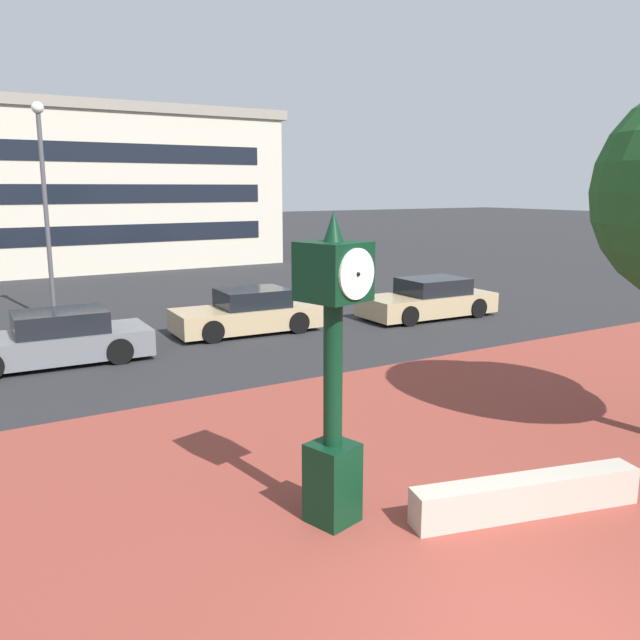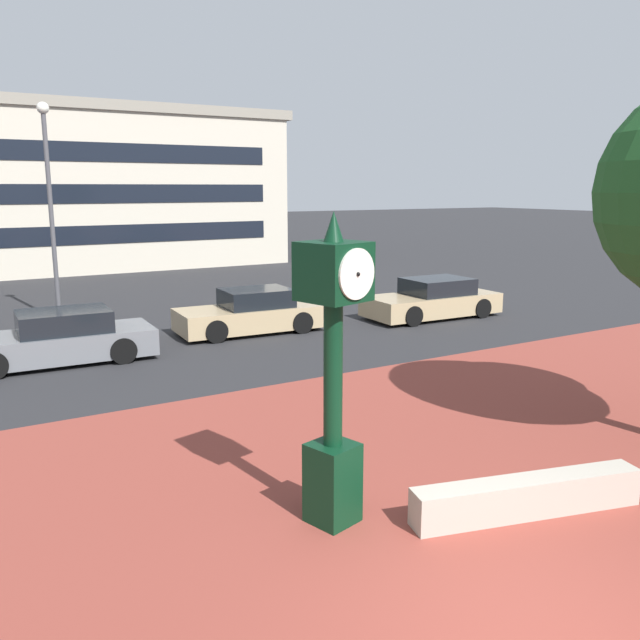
# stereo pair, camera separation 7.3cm
# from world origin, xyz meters

# --- Properties ---
(ground_plane) EXTENTS (200.00, 200.00, 0.00)m
(ground_plane) POSITION_xyz_m (0.00, 0.00, 0.00)
(ground_plane) COLOR #262628
(plaza_brick_paving) EXTENTS (44.00, 12.46, 0.01)m
(plaza_brick_paving) POSITION_xyz_m (0.00, 2.23, 0.00)
(plaza_brick_paving) COLOR brown
(plaza_brick_paving) RESTS_ON ground
(planter_wall) EXTENTS (3.20, 1.19, 0.50)m
(planter_wall) POSITION_xyz_m (1.77, 1.64, 0.25)
(planter_wall) COLOR #ADA393
(planter_wall) RESTS_ON ground
(street_clock) EXTENTS (0.86, 0.89, 3.93)m
(street_clock) POSITION_xyz_m (-0.51, 2.79, 2.02)
(street_clock) COLOR black
(street_clock) RESTS_ON ground
(car_street_near) EXTENTS (4.32, 2.03, 1.28)m
(car_street_near) POSITION_xyz_m (3.33, 13.54, 0.57)
(car_street_near) COLOR tan
(car_street_near) RESTS_ON ground
(car_street_far) EXTENTS (4.56, 2.08, 1.28)m
(car_street_far) POSITION_xyz_m (9.42, 12.59, 0.57)
(car_street_far) COLOR tan
(car_street_far) RESTS_ON ground
(car_street_distant) EXTENTS (4.65, 2.00, 1.28)m
(car_street_distant) POSITION_xyz_m (-2.16, 12.79, 0.57)
(car_street_distant) COLOR slate
(car_street_distant) RESTS_ON ground
(street_lamp_post) EXTENTS (0.36, 0.36, 6.72)m
(street_lamp_post) POSITION_xyz_m (-1.27, 18.16, 4.10)
(street_lamp_post) COLOR #4C4C51
(street_lamp_post) RESTS_ON ground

